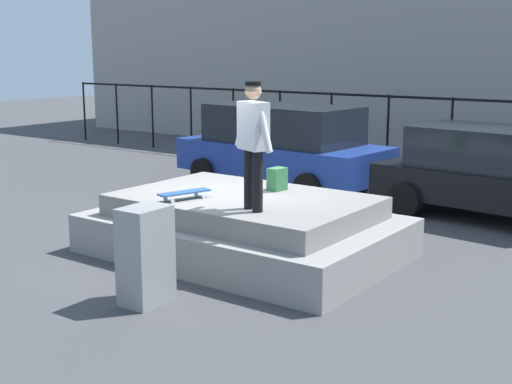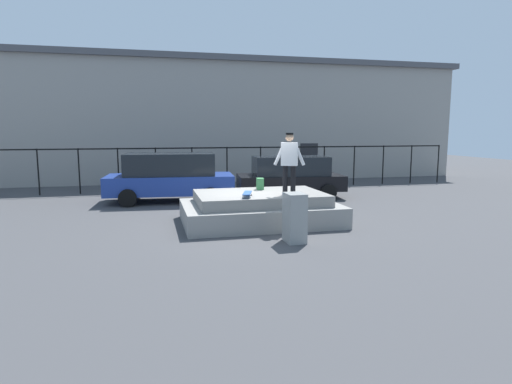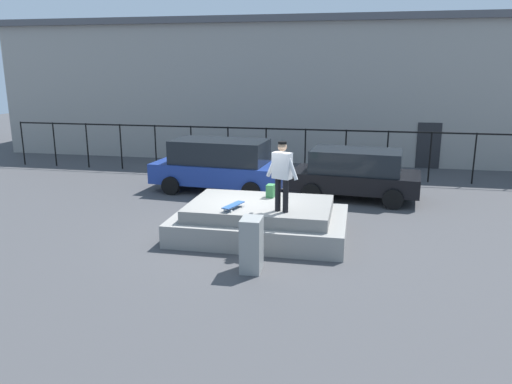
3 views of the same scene
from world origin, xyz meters
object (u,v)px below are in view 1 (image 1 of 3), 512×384
(skateboarder, at_px, (253,137))
(car_black_hatchback_mid, at_px, (498,171))
(car_blue_hatchback_near, at_px, (282,145))
(utility_box, at_px, (145,255))
(backpack, at_px, (277,179))
(skateboard, at_px, (184,193))

(skateboarder, relative_size, car_black_hatchback_mid, 0.40)
(car_blue_hatchback_near, relative_size, utility_box, 4.05)
(skateboarder, relative_size, utility_box, 1.44)
(backpack, distance_m, car_blue_hatchback_near, 4.67)
(skateboard, bearing_deg, skateboarder, 1.97)
(skateboard, relative_size, car_blue_hatchback_near, 0.17)
(skateboard, bearing_deg, utility_box, -63.50)
(car_black_hatchback_mid, bearing_deg, skateboarder, -108.65)
(skateboarder, bearing_deg, car_blue_hatchback_near, 120.05)
(skateboarder, bearing_deg, car_black_hatchback_mid, 71.35)
(skateboarder, relative_size, car_blue_hatchback_near, 0.36)
(car_black_hatchback_mid, bearing_deg, utility_box, -107.39)
(skateboard, relative_size, backpack, 2.34)
(car_blue_hatchback_near, xyz_separation_m, utility_box, (2.63, -6.90, -0.37))
(car_black_hatchback_mid, xyz_separation_m, utility_box, (-2.12, -6.78, -0.29))
(skateboarder, relative_size, backpack, 4.92)
(backpack, height_order, utility_box, backpack)
(car_black_hatchback_mid, distance_m, utility_box, 7.11)
(backpack, xyz_separation_m, car_black_hatchback_mid, (2.23, 3.80, -0.19))
(skateboard, xyz_separation_m, backpack, (0.71, 1.35, 0.07))
(skateboard, distance_m, car_blue_hatchback_near, 5.58)
(backpack, distance_m, utility_box, 3.02)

